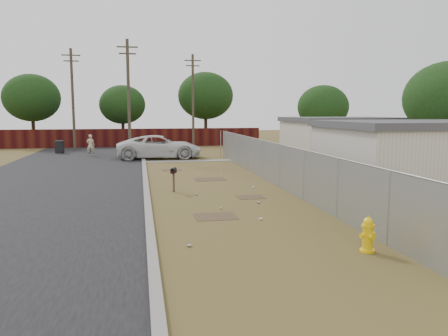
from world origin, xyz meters
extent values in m
plane|color=brown|center=(0.00, 0.00, 0.00)|extent=(120.00, 120.00, 0.00)
cube|color=black|center=(-7.50, 8.00, 0.01)|extent=(9.00, 60.00, 0.02)
cube|color=gray|center=(-3.00, 8.00, 0.06)|extent=(0.25, 60.00, 0.12)
cube|color=gray|center=(0.00, 11.50, 0.01)|extent=(6.20, 1.00, 0.03)
cylinder|color=gray|center=(3.10, -9.00, 1.00)|extent=(0.06, 0.06, 2.00)
cylinder|color=gray|center=(3.10, -6.00, 1.00)|extent=(0.06, 0.06, 2.00)
cylinder|color=gray|center=(3.10, -3.00, 1.00)|extent=(0.06, 0.06, 2.00)
cylinder|color=gray|center=(3.10, 0.00, 1.00)|extent=(0.06, 0.06, 2.00)
cylinder|color=gray|center=(3.10, 3.00, 1.00)|extent=(0.06, 0.06, 2.00)
cylinder|color=gray|center=(3.10, 6.00, 1.00)|extent=(0.06, 0.06, 2.00)
cylinder|color=gray|center=(3.10, 9.00, 1.00)|extent=(0.06, 0.06, 2.00)
cylinder|color=gray|center=(3.10, 12.00, 1.00)|extent=(0.06, 0.06, 2.00)
cylinder|color=gray|center=(3.10, 15.00, 1.00)|extent=(0.06, 0.06, 2.00)
cylinder|color=gray|center=(3.10, 1.00, 2.00)|extent=(0.04, 26.00, 0.04)
cube|color=gray|center=(3.10, 1.00, 1.00)|extent=(0.01, 26.00, 2.00)
cube|color=black|center=(3.16, 1.00, 0.30)|extent=(0.03, 26.00, 0.60)
cube|color=#45150E|center=(-6.00, 25.00, 0.90)|extent=(30.00, 0.12, 1.80)
cylinder|color=#453C2E|center=(-4.00, 16.00, 4.50)|extent=(0.24, 0.24, 9.00)
cube|color=#453C2E|center=(-4.00, 16.00, 8.40)|extent=(1.60, 0.10, 0.10)
cube|color=#453C2E|center=(-4.00, 16.00, 7.90)|extent=(1.30, 0.10, 0.10)
cylinder|color=#453C2E|center=(-9.00, 22.00, 4.50)|extent=(0.24, 0.24, 9.00)
cube|color=#453C2E|center=(-9.00, 22.00, 8.40)|extent=(1.60, 0.10, 0.10)
cube|color=#453C2E|center=(-9.00, 22.00, 7.90)|extent=(1.30, 0.10, 0.10)
cylinder|color=#453C2E|center=(2.00, 24.00, 4.50)|extent=(0.24, 0.24, 9.00)
cube|color=#453C2E|center=(2.00, 24.00, 8.40)|extent=(1.60, 0.10, 0.10)
cube|color=#453C2E|center=(2.00, 24.00, 7.90)|extent=(1.30, 0.10, 0.10)
cube|color=silver|center=(9.00, -2.00, 1.40)|extent=(8.00, 6.00, 2.80)
cube|color=#46464B|center=(9.00, -2.00, 2.95)|extent=(8.32, 6.24, 0.30)
cube|color=silver|center=(10.50, 9.00, 1.40)|extent=(7.00, 6.00, 2.80)
cube|color=#46464B|center=(10.50, 9.00, 2.95)|extent=(7.28, 6.24, 0.30)
cylinder|color=#302415|center=(-14.00, 29.00, 1.65)|extent=(0.36, 0.36, 3.30)
ellipsoid|color=black|center=(-14.00, 29.00, 4.88)|extent=(5.70, 5.70, 4.84)
cylinder|color=#302415|center=(-5.00, 30.00, 1.43)|extent=(0.36, 0.36, 2.86)
ellipsoid|color=black|center=(-5.00, 30.00, 4.23)|extent=(4.94, 4.94, 4.20)
cylinder|color=#302415|center=(4.00, 29.00, 1.76)|extent=(0.36, 0.36, 3.52)
ellipsoid|color=black|center=(4.00, 29.00, 5.20)|extent=(6.08, 6.08, 5.17)
cylinder|color=#302415|center=(13.00, 18.00, 1.32)|extent=(0.36, 0.36, 2.64)
ellipsoid|color=black|center=(13.00, 18.00, 3.90)|extent=(4.56, 4.56, 3.88)
cylinder|color=#302415|center=(14.00, 3.00, 1.43)|extent=(0.36, 0.36, 2.86)
cylinder|color=yellow|center=(2.33, -9.37, 0.03)|extent=(0.42, 0.42, 0.07)
cylinder|color=yellow|center=(2.33, -9.37, 0.36)|extent=(0.29, 0.29, 0.63)
cylinder|color=yellow|center=(2.33, -9.37, 0.68)|extent=(0.38, 0.38, 0.05)
sphere|color=yellow|center=(2.33, -9.37, 0.76)|extent=(0.28, 0.28, 0.25)
cylinder|color=yellow|center=(2.33, -9.37, 0.89)|extent=(0.05, 0.05, 0.07)
cylinder|color=yellow|center=(2.18, -9.39, 0.44)|extent=(0.12, 0.13, 0.12)
cylinder|color=yellow|center=(2.48, -9.35, 0.44)|extent=(0.12, 0.13, 0.12)
cylinder|color=yellow|center=(2.35, -9.52, 0.44)|extent=(0.17, 0.15, 0.15)
cube|color=brown|center=(-1.82, -0.22, 0.45)|extent=(0.10, 0.10, 0.89)
cube|color=black|center=(-1.82, -0.22, 0.92)|extent=(0.31, 0.46, 0.16)
cylinder|color=black|center=(-1.82, -0.22, 1.00)|extent=(0.31, 0.46, 0.16)
cube|color=#A80D0C|center=(-1.91, -0.43, 0.92)|extent=(0.03, 0.04, 0.09)
imported|color=silver|center=(-1.77, 13.68, 0.87)|extent=(6.41, 3.20, 1.74)
imported|color=#BBB189|center=(-7.04, 16.45, 0.86)|extent=(0.66, 0.47, 1.71)
cube|color=black|center=(-9.87, 19.40, 0.50)|extent=(0.65, 0.65, 0.99)
cube|color=black|center=(-9.87, 19.40, 1.01)|extent=(0.72, 0.72, 0.08)
cylinder|color=black|center=(-9.57, 19.08, 0.10)|extent=(0.06, 0.21, 0.21)
cylinder|color=silver|center=(0.58, -5.73, 0.04)|extent=(0.11, 0.08, 0.07)
cylinder|color=#ACACB1|center=(-0.41, -3.96, 0.04)|extent=(0.07, 0.10, 0.07)
cylinder|color=silver|center=(1.86, 0.09, 0.04)|extent=(0.10, 0.07, 0.07)
cylinder|color=#ACACB1|center=(-2.03, -8.12, 0.04)|extent=(0.11, 0.08, 0.07)
cylinder|color=silver|center=(-0.08, 4.30, 0.04)|extent=(0.09, 0.12, 0.07)
cylinder|color=#ACACB1|center=(-0.95, -1.13, 0.04)|extent=(0.12, 0.10, 0.07)
cylinder|color=#ACACB1|center=(1.61, 6.25, 0.04)|extent=(0.11, 0.12, 0.07)
cylinder|color=#ACACB1|center=(1.19, -3.23, 0.04)|extent=(0.10, 0.07, 0.07)
camera|label=1|loc=(-3.23, -19.11, 3.52)|focal=35.00mm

